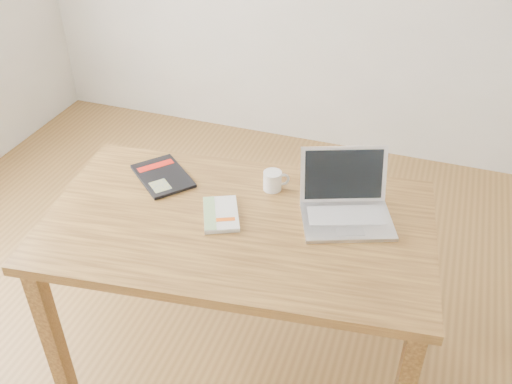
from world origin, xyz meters
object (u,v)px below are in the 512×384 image
(black_guidebook, at_px, (163,176))
(laptop, at_px, (346,204))
(coffee_mug, at_px, (273,180))
(desk, at_px, (238,239))
(white_guidebook, at_px, (221,214))

(black_guidebook, bearing_deg, laptop, -49.16)
(black_guidebook, bearing_deg, coffee_mug, -40.38)
(desk, xyz_separation_m, laptop, (0.37, 0.17, 0.14))
(white_guidebook, distance_m, laptop, 0.47)
(laptop, bearing_deg, white_guidebook, 179.37)
(black_guidebook, bearing_deg, desk, -72.12)
(white_guidebook, bearing_deg, laptop, -4.54)
(white_guidebook, distance_m, black_guidebook, 0.36)
(laptop, height_order, coffee_mug, laptop)
(black_guidebook, height_order, laptop, laptop)
(desk, xyz_separation_m, coffee_mug, (0.06, 0.24, 0.13))
(desk, relative_size, black_guidebook, 4.72)
(desk, distance_m, laptop, 0.42)
(laptop, distance_m, coffee_mug, 0.31)
(coffee_mug, bearing_deg, laptop, -42.61)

